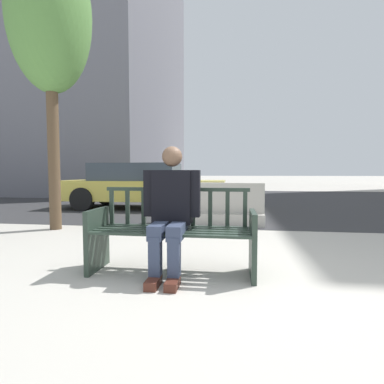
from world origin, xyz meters
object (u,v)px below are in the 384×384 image
Objects in this scene: jersey_barrier_centre at (214,207)px; street_tree at (50,17)px; car_taxi_near at (142,186)px; street_bench at (173,235)px; seated_person at (171,207)px.

jersey_barrier_centre is 4.59m from street_tree.
jersey_barrier_centre is 3.33m from car_taxi_near.
seated_person is (-0.01, -0.06, 0.29)m from street_bench.
street_bench is at bearing -94.33° from jersey_barrier_centre.
seated_person is at bearing -38.97° from street_tree.
street_bench is 3.04m from jersey_barrier_centre.
seated_person is 4.59m from street_tree.
car_taxi_near is (-2.27, 2.42, 0.33)m from jersey_barrier_centre.
street_bench is at bearing -38.13° from street_tree.
street_bench is 1.29× the size of seated_person.
car_taxi_near reaches higher than jersey_barrier_centre.
street_bench is 0.84× the size of jersey_barrier_centre.
seated_person is 0.25× the size of street_tree.
street_bench is 0.32× the size of street_tree.
street_bench is 0.30m from seated_person.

